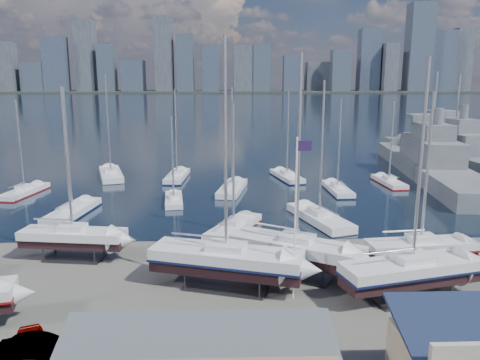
{
  "coord_description": "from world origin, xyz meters",
  "views": [
    {
      "loc": [
        1.25,
        -42.95,
        15.14
      ],
      "look_at": [
        2.99,
        8.0,
        4.26
      ],
      "focal_mm": 35.0,
      "sensor_mm": 36.0,
      "label": 1
    }
  ],
  "objects_px": {
    "flagpole": "(297,209)",
    "car_a": "(30,345)",
    "naval_ship_east": "(429,166)",
    "naval_ship_west": "(452,155)"
  },
  "relations": [
    {
      "from": "flagpole",
      "to": "car_a",
      "type": "bearing_deg",
      "value": -157.3
    },
    {
      "from": "naval_ship_east",
      "to": "flagpole",
      "type": "relative_size",
      "value": 3.99
    },
    {
      "from": "naval_ship_west",
      "to": "flagpole",
      "type": "bearing_deg",
      "value": 139.38
    },
    {
      "from": "car_a",
      "to": "naval_ship_west",
      "type": "bearing_deg",
      "value": 25.95
    },
    {
      "from": "naval_ship_west",
      "to": "car_a",
      "type": "distance_m",
      "value": 80.33
    },
    {
      "from": "naval_ship_west",
      "to": "naval_ship_east",
      "type": "bearing_deg",
      "value": 134.68
    },
    {
      "from": "naval_ship_east",
      "to": "naval_ship_west",
      "type": "relative_size",
      "value": 1.03
    },
    {
      "from": "naval_ship_east",
      "to": "flagpole",
      "type": "bearing_deg",
      "value": 153.46
    },
    {
      "from": "naval_ship_east",
      "to": "naval_ship_west",
      "type": "distance_m",
      "value": 14.46
    },
    {
      "from": "naval_ship_west",
      "to": "flagpole",
      "type": "relative_size",
      "value": 3.87
    }
  ]
}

